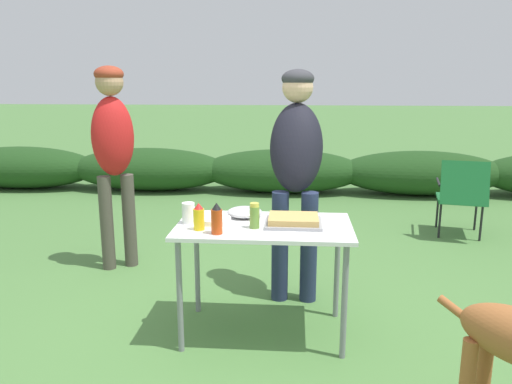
{
  "coord_description": "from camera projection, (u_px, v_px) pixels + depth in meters",
  "views": [
    {
      "loc": [
        0.19,
        -3.01,
        1.63
      ],
      "look_at": [
        -0.07,
        0.26,
        0.89
      ],
      "focal_mm": 35.0,
      "sensor_mm": 36.0,
      "label": 1
    }
  ],
  "objects": [
    {
      "name": "standing_person_with_beanie",
      "position": [
        113.0,
        144.0,
        4.21
      ],
      "size": [
        0.43,
        0.4,
        1.74
      ],
      "rotation": [
        0.0,
        0.0,
        0.51
      ],
      "color": "#4C473D",
      "rests_on": "ground"
    },
    {
      "name": "mixing_bowl",
      "position": [
        245.0,
        212.0,
        3.31
      ],
      "size": [
        0.23,
        0.23,
        0.06
      ],
      "primitive_type": "ellipsoid",
      "color": "silver",
      "rests_on": "folding_table"
    },
    {
      "name": "folding_table",
      "position": [
        264.0,
        236.0,
        3.15
      ],
      "size": [
        1.1,
        0.64,
        0.74
      ],
      "color": "white",
      "rests_on": "ground"
    },
    {
      "name": "camp_chair_green_behind_table",
      "position": [
        462.0,
        194.0,
        5.19
      ],
      "size": [
        0.58,
        0.67,
        0.83
      ],
      "rotation": [
        0.0,
        0.0,
        -0.2
      ],
      "color": "#19602D",
      "rests_on": "ground"
    },
    {
      "name": "standing_person_in_gray_fleece",
      "position": [
        296.0,
        158.0,
        3.68
      ],
      "size": [
        0.4,
        0.52,
        1.71
      ],
      "rotation": [
        0.0,
        0.0,
        -0.02
      ],
      "color": "#232D4C",
      "rests_on": "ground"
    },
    {
      "name": "mustard_bottle",
      "position": [
        199.0,
        217.0,
        3.01
      ],
      "size": [
        0.07,
        0.07,
        0.17
      ],
      "color": "yellow",
      "rests_on": "folding_table"
    },
    {
      "name": "food_tray",
      "position": [
        293.0,
        221.0,
        3.13
      ],
      "size": [
        0.35,
        0.29,
        0.06
      ],
      "color": "#9E9EA3",
      "rests_on": "folding_table"
    },
    {
      "name": "ground_plane",
      "position": [
        264.0,
        332.0,
        3.3
      ],
      "size": [
        60.0,
        60.0,
        0.0
      ],
      "primitive_type": "plane",
      "color": "#4C7A3D"
    },
    {
      "name": "relish_jar",
      "position": [
        254.0,
        216.0,
        3.05
      ],
      "size": [
        0.06,
        0.06,
        0.16
      ],
      "color": "olive",
      "rests_on": "folding_table"
    },
    {
      "name": "hot_sauce_bottle",
      "position": [
        217.0,
        219.0,
        2.93
      ],
      "size": [
        0.07,
        0.07,
        0.19
      ],
      "color": "#CC4214",
      "rests_on": "folding_table"
    },
    {
      "name": "paper_cup_stack",
      "position": [
        188.0,
        213.0,
        3.15
      ],
      "size": [
        0.08,
        0.08,
        0.13
      ],
      "primitive_type": "cylinder",
      "color": "white",
      "rests_on": "folding_table"
    },
    {
      "name": "plate_stack",
      "position": [
        215.0,
        220.0,
        3.18
      ],
      "size": [
        0.21,
        0.21,
        0.03
      ],
      "primitive_type": "cylinder",
      "color": "white",
      "rests_on": "folding_table"
    },
    {
      "name": "shrub_hedge",
      "position": [
        282.0,
        171.0,
        7.34
      ],
      "size": [
        14.4,
        0.9,
        0.63
      ],
      "color": "#1E4219",
      "rests_on": "ground"
    }
  ]
}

